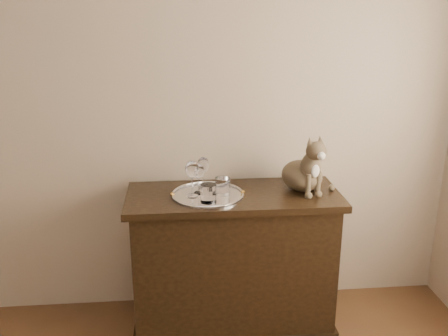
% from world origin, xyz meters
% --- Properties ---
extents(wall_back, '(4.00, 0.10, 2.70)m').
position_xyz_m(wall_back, '(0.00, 2.25, 1.35)').
color(wall_back, '#BEA88E').
rests_on(wall_back, ground).
extents(sideboard, '(1.20, 0.50, 0.85)m').
position_xyz_m(sideboard, '(0.60, 1.94, 0.42)').
color(sideboard, black).
rests_on(sideboard, ground).
extents(tray, '(0.40, 0.40, 0.01)m').
position_xyz_m(tray, '(0.45, 1.91, 0.85)').
color(tray, silver).
rests_on(tray, sideboard).
extents(wine_glass_b, '(0.07, 0.07, 0.18)m').
position_xyz_m(wine_glass_b, '(0.44, 2.02, 0.95)').
color(wine_glass_b, white).
rests_on(wine_glass_b, tray).
extents(wine_glass_c, '(0.08, 0.08, 0.20)m').
position_xyz_m(wine_glass_c, '(0.37, 1.90, 0.96)').
color(wine_glass_c, white).
rests_on(wine_glass_c, tray).
extents(wine_glass_d, '(0.06, 0.06, 0.17)m').
position_xyz_m(wine_glass_d, '(0.41, 1.94, 0.94)').
color(wine_glass_d, silver).
rests_on(wine_glass_d, tray).
extents(tumbler_b, '(0.09, 0.09, 0.10)m').
position_xyz_m(tumbler_b, '(0.45, 1.81, 0.91)').
color(tumbler_b, white).
rests_on(tumbler_b, tray).
extents(tumbler_c, '(0.08, 0.08, 0.09)m').
position_xyz_m(tumbler_c, '(0.54, 1.92, 0.90)').
color(tumbler_c, white).
rests_on(tumbler_c, tray).
extents(cat, '(0.42, 0.40, 0.34)m').
position_xyz_m(cat, '(0.99, 1.97, 1.02)').
color(cat, '#4A3E2C').
rests_on(cat, sideboard).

